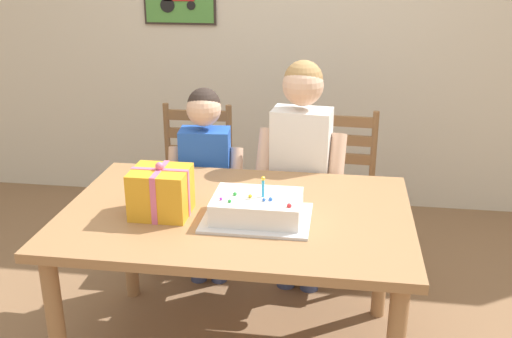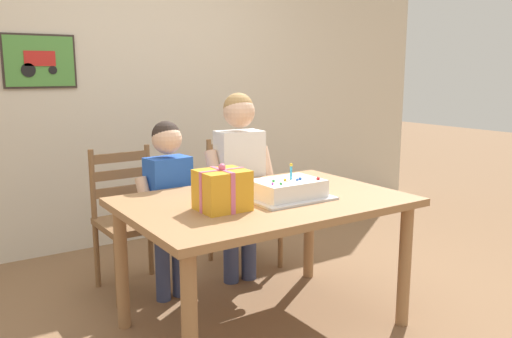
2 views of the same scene
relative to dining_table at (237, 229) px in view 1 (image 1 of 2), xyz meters
The scene contains 8 objects.
back_wall 2.00m from the dining_table, 90.08° to the left, with size 6.40×0.11×2.60m.
dining_table is the anchor object (origin of this frame).
birthday_cake 0.19m from the dining_table, 36.45° to the right, with size 0.44×0.34×0.19m.
gift_box_red_large 0.37m from the dining_table, 165.29° to the right, with size 0.24×0.21×0.23m.
chair_left 1.02m from the dining_table, 114.83° to the left, with size 0.43×0.43×0.92m.
chair_right 1.02m from the dining_table, 65.11° to the left, with size 0.44×0.44×0.92m.
child_older 0.67m from the dining_table, 69.87° to the left, with size 0.48×0.28×1.27m.
child_younger 0.68m from the dining_table, 114.22° to the left, with size 0.42×0.24×1.12m.
Camera 1 is at (0.42, -2.27, 1.79)m, focal length 41.66 mm.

